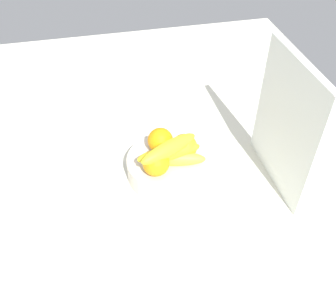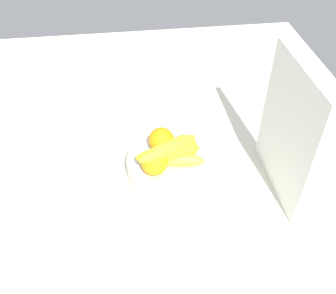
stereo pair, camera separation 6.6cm
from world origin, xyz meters
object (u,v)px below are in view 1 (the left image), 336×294
at_px(orange_front_right, 156,163).
at_px(jar_lid, 112,125).
at_px(fruit_bowl, 168,166).
at_px(orange_center, 184,147).
at_px(cutting_board, 287,125).
at_px(orange_front_left, 160,140).
at_px(banana_bunch, 170,153).

height_order(orange_front_right, jar_lid, orange_front_right).
relative_size(fruit_bowl, orange_center, 3.24).
xyz_separation_m(fruit_bowl, cutting_board, (0.07, 0.28, 0.15)).
height_order(orange_front_left, cutting_board, cutting_board).
bearing_deg(orange_center, cutting_board, 73.97).
relative_size(fruit_bowl, orange_front_left, 3.24).
bearing_deg(orange_center, banana_bunch, -63.44).
height_order(fruit_bowl, orange_front_left, orange_front_left).
relative_size(orange_front_right, banana_bunch, 0.37).
distance_m(orange_front_left, jar_lid, 0.25).
bearing_deg(fruit_bowl, orange_front_right, -42.03).
height_order(orange_center, cutting_board, cutting_board).
distance_m(banana_bunch, cutting_board, 0.30).
relative_size(banana_bunch, cutting_board, 0.52).
xyz_separation_m(banana_bunch, jar_lid, (-0.27, -0.13, -0.09)).
bearing_deg(jar_lid, cutting_board, 52.57).
height_order(fruit_bowl, cutting_board, cutting_board).
bearing_deg(banana_bunch, cutting_board, 80.51).
distance_m(fruit_bowl, cutting_board, 0.33).
xyz_separation_m(fruit_bowl, banana_bunch, (0.03, 0.00, 0.07)).
distance_m(fruit_bowl, orange_center, 0.08).
xyz_separation_m(orange_front_left, cutting_board, (0.11, 0.30, 0.09)).
distance_m(orange_front_right, banana_bunch, 0.05).
relative_size(orange_front_left, cutting_board, 0.19).
bearing_deg(orange_front_left, orange_center, 53.73).
bearing_deg(orange_front_left, fruit_bowl, 20.34).
xyz_separation_m(orange_center, banana_bunch, (0.02, -0.04, 0.01)).
relative_size(orange_front_right, jar_lid, 0.95).
height_order(orange_front_left, banana_bunch, banana_bunch).
distance_m(orange_front_right, jar_lid, 0.31).
bearing_deg(cutting_board, banana_bunch, -100.40).
distance_m(fruit_bowl, orange_front_left, 0.07).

